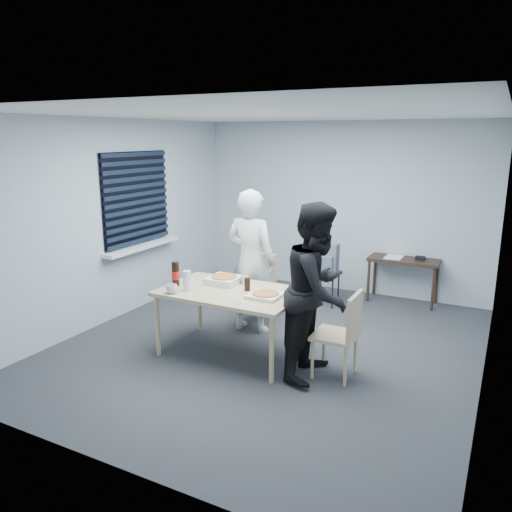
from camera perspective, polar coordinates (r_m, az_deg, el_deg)
The scene contains 19 objects.
room at distance 7.01m, azimuth -13.27°, elevation 5.55°, with size 5.00×5.00×5.00m.
dining_table at distance 5.48m, azimuth -2.88°, elevation -4.54°, with size 1.51×0.96×0.74m.
chair_far at distance 6.50m, azimuth 0.19°, elevation -3.09°, with size 0.42×0.42×0.89m.
chair_right at distance 5.06m, azimuth 9.99°, elevation -8.27°, with size 0.42×0.42×0.89m.
person_white at distance 6.08m, azimuth -0.61°, elevation -0.62°, with size 0.65×0.42×1.77m, color silver.
person_black at distance 4.97m, azimuth 7.02°, elevation -3.99°, with size 0.86×0.47×1.77m, color black.
side_table at distance 7.49m, azimuth 16.52°, elevation -0.88°, with size 0.98×0.44×0.66m.
stool at distance 7.21m, azimuth 8.09°, elevation -2.70°, with size 0.35×0.35×0.48m.
backpack at distance 7.12m, azimuth 8.14°, elevation -0.29°, with size 0.30×0.22×0.42m.
pizza_box_a at distance 5.71m, azimuth -3.66°, elevation -2.72°, with size 0.35×0.35×0.09m.
pizza_box_b at distance 5.23m, azimuth 1.07°, elevation -4.47°, with size 0.34×0.34×0.05m.
mug_a at distance 5.42m, azimuth -9.60°, elevation -3.73°, with size 0.12×0.12×0.10m, color silver.
mug_b at distance 5.68m, azimuth -1.35°, elevation -2.74°, with size 0.10×0.10×0.09m, color silver.
cola_glass at distance 5.43m, azimuth -1.00°, elevation -3.23°, with size 0.07×0.07×0.14m, color black.
soda_bottle at distance 5.66m, azimuth -9.18°, elevation -2.06°, with size 0.09×0.09×0.28m.
plastic_cups at distance 5.49m, azimuth -7.87°, elevation -2.79°, with size 0.09×0.09×0.22m, color silver.
rubber_band at distance 5.03m, azimuth -1.86°, elevation -5.48°, with size 0.05×0.05×0.00m, color red.
papers at distance 7.52m, azimuth 15.47°, elevation -0.12°, with size 0.24×0.33×0.01m, color white.
black_box at distance 7.45m, azimuth 18.25°, elevation -0.25°, with size 0.13×0.09×0.06m, color black.
Camera 1 is at (2.32, -4.88, 2.38)m, focal length 35.00 mm.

